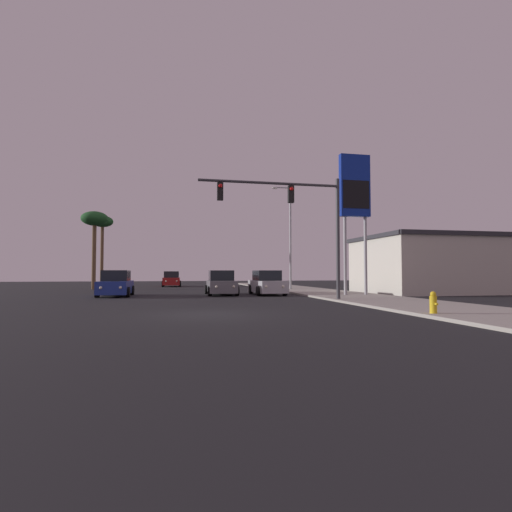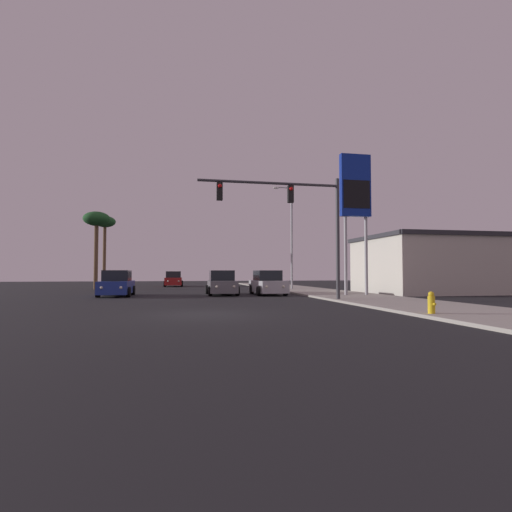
{
  "view_description": "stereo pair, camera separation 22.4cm",
  "coord_description": "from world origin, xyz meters",
  "px_view_note": "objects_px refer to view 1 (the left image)",
  "views": [
    {
      "loc": [
        -1.27,
        -14.7,
        1.52
      ],
      "look_at": [
        3.38,
        8.03,
        2.5
      ],
      "focal_mm": 28.0,
      "sensor_mm": 36.0,
      "label": 1
    },
    {
      "loc": [
        -1.05,
        -14.75,
        1.52
      ],
      "look_at": [
        3.38,
        8.03,
        2.5
      ],
      "focal_mm": 28.0,
      "sensor_mm": 36.0,
      "label": 2
    }
  ],
  "objects_px": {
    "street_lamp": "(289,232)",
    "gas_station_sign": "(355,193)",
    "fire_hydrant": "(433,303)",
    "car_grey": "(221,284)",
    "traffic_light_mast": "(299,212)",
    "car_red": "(171,280)",
    "car_blue": "(116,284)",
    "car_silver": "(267,284)",
    "palm_tree_far": "(102,225)",
    "palm_tree_mid": "(95,222)"
  },
  "relations": [
    {
      "from": "car_blue",
      "to": "traffic_light_mast",
      "type": "xyz_separation_m",
      "value": [
        10.18,
        -7.08,
        3.98
      ]
    },
    {
      "from": "car_red",
      "to": "fire_hydrant",
      "type": "relative_size",
      "value": 5.69
    },
    {
      "from": "car_red",
      "to": "traffic_light_mast",
      "type": "height_order",
      "value": "traffic_light_mast"
    },
    {
      "from": "car_blue",
      "to": "car_silver",
      "type": "distance_m",
      "value": 10.03
    },
    {
      "from": "car_red",
      "to": "car_grey",
      "type": "relative_size",
      "value": 1.0
    },
    {
      "from": "gas_station_sign",
      "to": "palm_tree_far",
      "type": "distance_m",
      "value": 31.81
    },
    {
      "from": "car_blue",
      "to": "car_red",
      "type": "bearing_deg",
      "value": -100.03
    },
    {
      "from": "car_blue",
      "to": "street_lamp",
      "type": "relative_size",
      "value": 0.48
    },
    {
      "from": "street_lamp",
      "to": "palm_tree_mid",
      "type": "bearing_deg",
      "value": 162.83
    },
    {
      "from": "car_red",
      "to": "palm_tree_mid",
      "type": "xyz_separation_m",
      "value": [
        -6.92,
        -6.69,
        5.42
      ]
    },
    {
      "from": "gas_station_sign",
      "to": "car_silver",
      "type": "bearing_deg",
      "value": 146.48
    },
    {
      "from": "car_grey",
      "to": "fire_hydrant",
      "type": "relative_size",
      "value": 5.7
    },
    {
      "from": "palm_tree_far",
      "to": "fire_hydrant",
      "type": "bearing_deg",
      "value": -64.93
    },
    {
      "from": "street_lamp",
      "to": "car_blue",
      "type": "bearing_deg",
      "value": -155.28
    },
    {
      "from": "palm_tree_far",
      "to": "palm_tree_mid",
      "type": "relative_size",
      "value": 1.14
    },
    {
      "from": "traffic_light_mast",
      "to": "gas_station_sign",
      "type": "xyz_separation_m",
      "value": [
        4.87,
        3.49,
        1.87
      ]
    },
    {
      "from": "car_red",
      "to": "palm_tree_mid",
      "type": "distance_m",
      "value": 11.04
    },
    {
      "from": "car_silver",
      "to": "gas_station_sign",
      "type": "xyz_separation_m",
      "value": [
        5.02,
        -3.32,
        5.86
      ]
    },
    {
      "from": "street_lamp",
      "to": "fire_hydrant",
      "type": "distance_m",
      "value": 21.66
    },
    {
      "from": "car_red",
      "to": "palm_tree_far",
      "type": "relative_size",
      "value": 0.53
    },
    {
      "from": "car_red",
      "to": "palm_tree_far",
      "type": "height_order",
      "value": "palm_tree_far"
    },
    {
      "from": "traffic_light_mast",
      "to": "palm_tree_far",
      "type": "distance_m",
      "value": 32.21
    },
    {
      "from": "car_silver",
      "to": "fire_hydrant",
      "type": "bearing_deg",
      "value": 97.48
    },
    {
      "from": "car_grey",
      "to": "traffic_light_mast",
      "type": "relative_size",
      "value": 0.57
    },
    {
      "from": "car_silver",
      "to": "palm_tree_mid",
      "type": "bearing_deg",
      "value": -43.05
    },
    {
      "from": "street_lamp",
      "to": "gas_station_sign",
      "type": "height_order",
      "value": "same"
    },
    {
      "from": "street_lamp",
      "to": "gas_station_sign",
      "type": "bearing_deg",
      "value": -81.09
    },
    {
      "from": "traffic_light_mast",
      "to": "palm_tree_mid",
      "type": "bearing_deg",
      "value": 126.42
    },
    {
      "from": "car_blue",
      "to": "traffic_light_mast",
      "type": "distance_m",
      "value": 13.02
    },
    {
      "from": "car_blue",
      "to": "fire_hydrant",
      "type": "bearing_deg",
      "value": 130.55
    },
    {
      "from": "car_blue",
      "to": "palm_tree_mid",
      "type": "height_order",
      "value": "palm_tree_mid"
    },
    {
      "from": "street_lamp",
      "to": "palm_tree_mid",
      "type": "height_order",
      "value": "street_lamp"
    },
    {
      "from": "traffic_light_mast",
      "to": "palm_tree_mid",
      "type": "relative_size",
      "value": 1.06
    },
    {
      "from": "car_grey",
      "to": "palm_tree_far",
      "type": "bearing_deg",
      "value": -60.39
    },
    {
      "from": "car_grey",
      "to": "palm_tree_mid",
      "type": "height_order",
      "value": "palm_tree_mid"
    },
    {
      "from": "gas_station_sign",
      "to": "fire_hydrant",
      "type": "bearing_deg",
      "value": -102.67
    },
    {
      "from": "car_silver",
      "to": "gas_station_sign",
      "type": "distance_m",
      "value": 8.4
    },
    {
      "from": "car_red",
      "to": "gas_station_sign",
      "type": "height_order",
      "value": "gas_station_sign"
    },
    {
      "from": "car_red",
      "to": "palm_tree_mid",
      "type": "height_order",
      "value": "palm_tree_mid"
    },
    {
      "from": "car_grey",
      "to": "car_silver",
      "type": "bearing_deg",
      "value": 171.12
    },
    {
      "from": "car_red",
      "to": "car_blue",
      "type": "bearing_deg",
      "value": 80.3
    },
    {
      "from": "car_grey",
      "to": "street_lamp",
      "type": "height_order",
      "value": "street_lamp"
    },
    {
      "from": "car_silver",
      "to": "gas_station_sign",
      "type": "bearing_deg",
      "value": 144.37
    },
    {
      "from": "street_lamp",
      "to": "car_silver",
      "type": "bearing_deg",
      "value": -118.21
    },
    {
      "from": "car_silver",
      "to": "traffic_light_mast",
      "type": "distance_m",
      "value": 7.89
    },
    {
      "from": "street_lamp",
      "to": "traffic_light_mast",
      "type": "bearing_deg",
      "value": -104.05
    },
    {
      "from": "car_blue",
      "to": "car_red",
      "type": "xyz_separation_m",
      "value": [
        3.41,
        18.17,
        0.0
      ]
    },
    {
      "from": "car_grey",
      "to": "car_red",
      "type": "bearing_deg",
      "value": -77.66
    },
    {
      "from": "traffic_light_mast",
      "to": "fire_hydrant",
      "type": "relative_size",
      "value": 10.02
    },
    {
      "from": "car_grey",
      "to": "street_lamp",
      "type": "xyz_separation_m",
      "value": [
        6.61,
        5.93,
        4.36
      ]
    }
  ]
}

